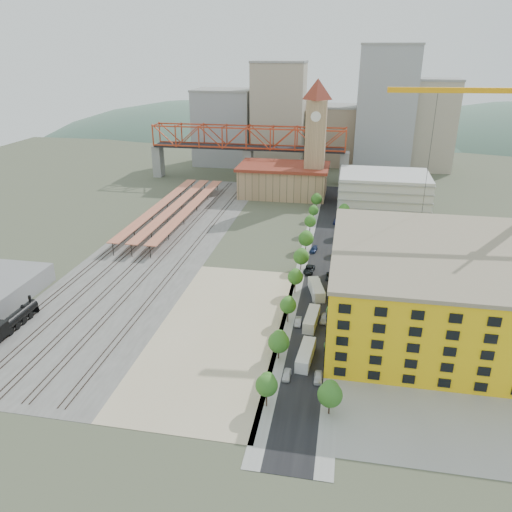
% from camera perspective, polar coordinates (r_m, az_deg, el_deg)
% --- Properties ---
extents(ground, '(400.00, 400.00, 0.00)m').
position_cam_1_polar(ground, '(140.48, 0.66, -2.09)').
color(ground, '#474C38').
rests_on(ground, ground).
extents(ballast_strip, '(36.00, 165.00, 0.06)m').
position_cam_1_polar(ballast_strip, '(165.22, -10.67, 1.43)').
color(ballast_strip, '#605E59').
rests_on(ballast_strip, ground).
extents(dirt_lot, '(28.00, 67.00, 0.06)m').
position_cam_1_polar(dirt_lot, '(114.01, -4.11, -8.46)').
color(dirt_lot, tan).
rests_on(dirt_lot, ground).
extents(street_asphalt, '(12.00, 170.00, 0.06)m').
position_cam_1_polar(street_asphalt, '(152.59, 7.57, -0.19)').
color(street_asphalt, black).
rests_on(street_asphalt, ground).
extents(sidewalk_west, '(3.00, 170.00, 0.04)m').
position_cam_1_polar(sidewalk_west, '(152.90, 5.51, -0.05)').
color(sidewalk_west, gray).
rests_on(sidewalk_west, ground).
extents(sidewalk_east, '(3.00, 170.00, 0.04)m').
position_cam_1_polar(sidewalk_east, '(152.49, 9.63, -0.34)').
color(sidewalk_east, gray).
rests_on(sidewalk_east, ground).
extents(construction_pad, '(50.00, 90.00, 0.06)m').
position_cam_1_polar(construction_pad, '(123.18, 20.21, -7.40)').
color(construction_pad, gray).
rests_on(construction_pad, ground).
extents(rail_tracks, '(26.56, 160.00, 0.18)m').
position_cam_1_polar(rail_tracks, '(165.81, -11.25, 1.50)').
color(rail_tracks, '#382B23').
rests_on(rail_tracks, ground).
extents(platform_canopies, '(16.00, 80.00, 4.12)m').
position_cam_1_polar(platform_canopies, '(189.94, -9.27, 5.61)').
color(platform_canopies, '#D77752').
rests_on(platform_canopies, ground).
extents(station_hall, '(38.00, 24.00, 13.10)m').
position_cam_1_polar(station_hall, '(215.78, 3.15, 8.68)').
color(station_hall, tan).
rests_on(station_hall, ground).
extents(clock_tower, '(12.00, 12.00, 52.00)m').
position_cam_1_polar(clock_tower, '(208.29, 6.87, 14.23)').
color(clock_tower, tan).
rests_on(clock_tower, ground).
extents(parking_garage, '(34.00, 26.00, 14.00)m').
position_cam_1_polar(parking_garage, '(202.91, 14.33, 7.19)').
color(parking_garage, silver).
rests_on(parking_garage, ground).
extents(truss_bridge, '(94.00, 9.60, 25.60)m').
position_cam_1_polar(truss_bridge, '(238.71, -0.92, 13.06)').
color(truss_bridge, gray).
rests_on(truss_bridge, ground).
extents(construction_building, '(44.60, 50.60, 18.80)m').
position_cam_1_polar(construction_building, '(118.42, 19.39, -3.39)').
color(construction_building, yellow).
rests_on(construction_building, ground).
extents(street_trees, '(15.40, 124.40, 8.00)m').
position_cam_1_polar(street_trees, '(143.44, 7.32, -1.74)').
color(street_trees, '#2C651E').
rests_on(street_trees, ground).
extents(skyline, '(133.00, 46.00, 60.00)m').
position_cam_1_polar(skyline, '(270.75, 7.69, 14.87)').
color(skyline, '#9EA0A3').
rests_on(skyline, ground).
extents(distant_hills, '(647.00, 264.00, 227.00)m').
position_cam_1_polar(distant_hills, '(410.42, 13.22, 2.39)').
color(distant_hills, '#4C6B59').
rests_on(distant_hills, ground).
extents(locomotive, '(2.78, 21.44, 5.36)m').
position_cam_1_polar(locomotive, '(124.91, -26.33, -6.99)').
color(locomotive, black).
rests_on(locomotive, ground).
extents(site_trailer_a, '(3.43, 10.16, 2.73)m').
position_cam_1_polar(site_trailer_a, '(103.59, 5.69, -11.18)').
color(site_trailer_a, silver).
rests_on(site_trailer_a, ground).
extents(site_trailer_b, '(3.34, 10.03, 2.70)m').
position_cam_1_polar(site_trailer_b, '(116.14, 6.36, -7.17)').
color(site_trailer_b, silver).
rests_on(site_trailer_b, ground).
extents(site_trailer_c, '(3.70, 9.42, 2.51)m').
position_cam_1_polar(site_trailer_c, '(129.64, 6.91, -3.88)').
color(site_trailer_c, silver).
rests_on(site_trailer_c, ground).
extents(site_trailer_d, '(5.20, 10.56, 2.80)m').
position_cam_1_polar(site_trailer_d, '(129.59, 6.92, -3.82)').
color(site_trailer_d, silver).
rests_on(site_trailer_d, ground).
extents(car_0, '(1.64, 3.91, 1.32)m').
position_cam_1_polar(car_0, '(98.95, 3.54, -13.42)').
color(car_0, silver).
rests_on(car_0, ground).
extents(car_1, '(1.49, 4.13, 1.35)m').
position_cam_1_polar(car_1, '(116.13, 4.84, -7.49)').
color(car_1, '#A1A0A6').
rests_on(car_1, ground).
extents(car_2, '(3.20, 5.97, 1.60)m').
position_cam_1_polar(car_2, '(142.13, 6.09, -1.56)').
color(car_2, black).
rests_on(car_2, ground).
extents(car_3, '(2.54, 4.86, 1.35)m').
position_cam_1_polar(car_3, '(156.64, 6.59, 0.73)').
color(car_3, navy).
rests_on(car_3, ground).
extents(car_4, '(1.70, 4.05, 1.37)m').
position_cam_1_polar(car_4, '(98.79, 7.11, -13.63)').
color(car_4, silver).
rests_on(car_4, ground).
extents(car_5, '(2.30, 4.73, 1.49)m').
position_cam_1_polar(car_5, '(117.84, 7.89, -7.12)').
color(car_5, gray).
rests_on(car_5, ground).
extents(car_6, '(2.30, 4.85, 1.34)m').
position_cam_1_polar(car_6, '(138.88, 8.44, -2.35)').
color(car_6, black).
rests_on(car_6, ground).
extents(car_7, '(2.35, 5.05, 1.43)m').
position_cam_1_polar(car_7, '(183.22, 9.16, 3.90)').
color(car_7, '#1B224F').
rests_on(car_7, ground).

